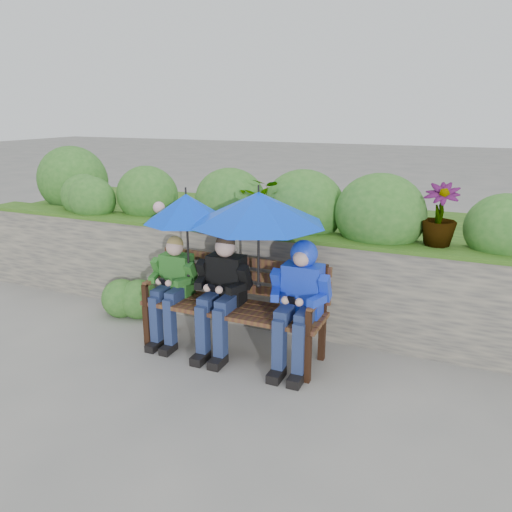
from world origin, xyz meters
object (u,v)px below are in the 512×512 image
at_px(boy_left, 172,284).
at_px(boy_middle, 222,289).
at_px(park_bench, 236,299).
at_px(umbrella_left, 186,208).
at_px(umbrella_right, 258,208).
at_px(boy_right, 299,295).

xyz_separation_m(boy_left, boy_middle, (0.55, -0.01, 0.03)).
bearing_deg(park_bench, boy_left, -173.39).
relative_size(boy_left, umbrella_left, 1.23).
distance_m(park_bench, umbrella_right, 0.96).
bearing_deg(boy_left, umbrella_left, 8.30).
height_order(umbrella_left, umbrella_right, umbrella_right).
bearing_deg(umbrella_left, park_bench, 5.96).
relative_size(boy_left, umbrella_right, 0.90).
height_order(boy_left, umbrella_right, umbrella_right).
distance_m(boy_middle, umbrella_left, 0.82).
xyz_separation_m(boy_left, boy_right, (1.30, 0.00, 0.08)).
bearing_deg(umbrella_right, boy_middle, 177.61).
height_order(park_bench, umbrella_left, umbrella_left).
xyz_separation_m(boy_middle, boy_right, (0.76, 0.01, 0.05)).
distance_m(boy_middle, boy_right, 0.76).
bearing_deg(boy_right, park_bench, 173.73).
height_order(boy_left, boy_middle, boy_middle).
distance_m(boy_middle, umbrella_right, 0.88).
bearing_deg(boy_left, boy_right, 0.17).
xyz_separation_m(boy_right, umbrella_right, (-0.38, -0.03, 0.74)).
distance_m(park_bench, boy_left, 0.66).
height_order(boy_left, boy_right, boy_right).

